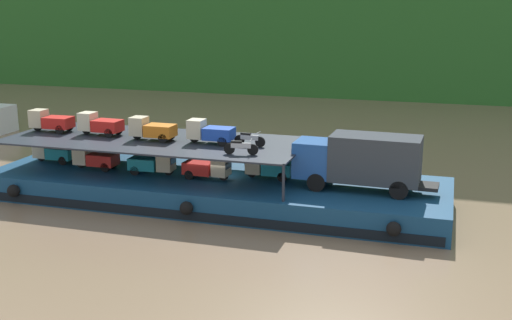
% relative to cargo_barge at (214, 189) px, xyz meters
% --- Properties ---
extents(ground_plane, '(400.00, 400.00, 0.00)m').
position_rel_cargo_barge_xyz_m(ground_plane, '(0.00, 0.02, -0.75)').
color(ground_plane, '#7F664C').
extents(cargo_barge, '(27.30, 8.50, 1.50)m').
position_rel_cargo_barge_xyz_m(cargo_barge, '(0.00, 0.00, 0.00)').
color(cargo_barge, navy).
rests_on(cargo_barge, ground).
extents(covered_lorry, '(7.91, 2.48, 3.10)m').
position_rel_cargo_barge_xyz_m(covered_lorry, '(8.67, -0.21, 2.45)').
color(covered_lorry, '#1E4C99').
rests_on(covered_lorry, cargo_barge).
extents(cargo_rack, '(18.10, 7.11, 2.00)m').
position_rel_cargo_barge_xyz_m(cargo_rack, '(-3.80, 0.02, 2.69)').
color(cargo_rack, '#232833').
rests_on(cargo_rack, cargo_barge).
extents(mini_truck_lower_stern, '(2.74, 1.20, 1.38)m').
position_rel_cargo_barge_xyz_m(mini_truck_lower_stern, '(-11.07, 0.28, 1.44)').
color(mini_truck_lower_stern, teal).
rests_on(mini_truck_lower_stern, cargo_barge).
extents(mini_truck_lower_aft, '(2.76, 1.24, 1.38)m').
position_rel_cargo_barge_xyz_m(mini_truck_lower_aft, '(-7.66, -0.45, 1.44)').
color(mini_truck_lower_aft, red).
rests_on(mini_truck_lower_aft, cargo_barge).
extents(mini_truck_lower_mid, '(2.79, 1.29, 1.38)m').
position_rel_cargo_barge_xyz_m(mini_truck_lower_mid, '(-3.67, -0.53, 1.44)').
color(mini_truck_lower_mid, teal).
rests_on(mini_truck_lower_mid, cargo_barge).
extents(mini_truck_lower_fore, '(2.79, 1.28, 1.38)m').
position_rel_cargo_barge_xyz_m(mini_truck_lower_fore, '(-0.14, -0.55, 1.44)').
color(mini_truck_lower_fore, red).
rests_on(mini_truck_lower_fore, cargo_barge).
extents(mini_truck_lower_bow, '(2.77, 1.25, 1.38)m').
position_rel_cargo_barge_xyz_m(mini_truck_lower_bow, '(3.19, 0.60, 1.44)').
color(mini_truck_lower_bow, teal).
rests_on(mini_truck_lower_bow, cargo_barge).
extents(mini_truck_upper_stern, '(2.77, 1.25, 1.38)m').
position_rel_cargo_barge_xyz_m(mini_truck_upper_stern, '(-11.12, 0.25, 3.44)').
color(mini_truck_upper_stern, red).
rests_on(mini_truck_upper_stern, cargo_rack).
extents(mini_truck_upper_mid, '(2.78, 1.27, 1.38)m').
position_rel_cargo_barge_xyz_m(mini_truck_upper_mid, '(-7.59, 0.23, 3.44)').
color(mini_truck_upper_mid, red).
rests_on(mini_truck_upper_mid, cargo_rack).
extents(mini_truck_upper_fore, '(2.75, 1.21, 1.38)m').
position_rel_cargo_barge_xyz_m(mini_truck_upper_fore, '(-3.81, -0.22, 3.44)').
color(mini_truck_upper_fore, orange).
rests_on(mini_truck_upper_fore, cargo_rack).
extents(mini_truck_upper_bow, '(2.75, 1.22, 1.38)m').
position_rel_cargo_barge_xyz_m(mini_truck_upper_bow, '(-0.19, -0.01, 3.44)').
color(mini_truck_upper_bow, '#1E47B7').
rests_on(mini_truck_upper_bow, cargo_rack).
extents(motorcycle_upper_port, '(1.90, 0.55, 0.87)m').
position_rel_cargo_barge_xyz_m(motorcycle_upper_port, '(2.41, -2.11, 3.18)').
color(motorcycle_upper_port, black).
rests_on(motorcycle_upper_port, cargo_rack).
extents(motorcycle_upper_centre, '(1.90, 0.55, 0.87)m').
position_rel_cargo_barge_xyz_m(motorcycle_upper_centre, '(2.23, 0.03, 3.18)').
color(motorcycle_upper_centre, black).
rests_on(motorcycle_upper_centre, cargo_rack).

